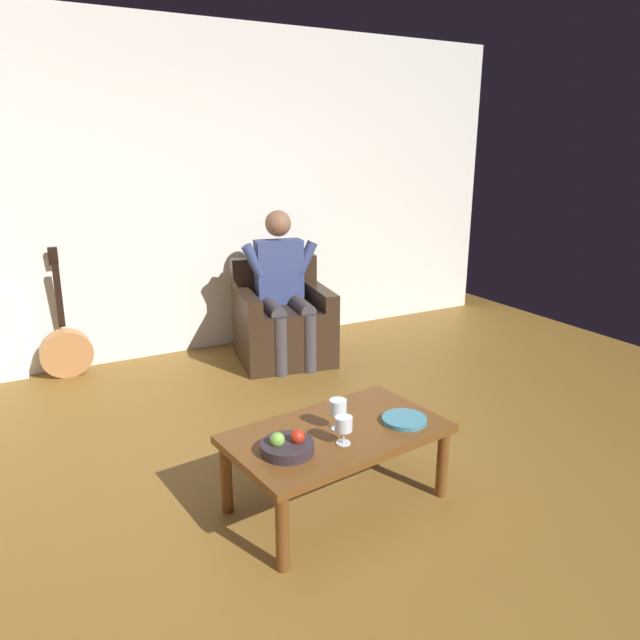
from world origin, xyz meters
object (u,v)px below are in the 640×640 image
(person_seated, at_px, (283,283))
(guitar, at_px, (66,349))
(armchair, at_px, (283,324))
(coffee_table, at_px, (337,440))
(wine_glass_near, at_px, (344,426))
(fruit_bowl, at_px, (287,446))
(wine_glass_far, at_px, (338,408))
(decorative_dish, at_px, (404,420))

(person_seated, distance_m, guitar, 1.81)
(armchair, distance_m, coffee_table, 2.20)
(person_seated, xyz_separation_m, coffee_table, (0.67, 2.07, -0.32))
(coffee_table, height_order, wine_glass_near, wine_glass_near)
(coffee_table, relative_size, fruit_bowl, 4.61)
(wine_glass_near, bearing_deg, coffee_table, -107.63)
(coffee_table, xyz_separation_m, wine_glass_near, (0.04, 0.13, 0.15))
(armchair, bearing_deg, person_seated, 90.00)
(armchair, relative_size, guitar, 0.83)
(person_seated, bearing_deg, armchair, -90.00)
(guitar, bearing_deg, armchair, 165.26)
(wine_glass_far, height_order, decorative_dish, wine_glass_far)
(armchair, relative_size, person_seated, 0.68)
(armchair, height_order, person_seated, person_seated)
(wine_glass_far, bearing_deg, person_seated, -107.72)
(armchair, bearing_deg, guitar, -5.11)
(wine_glass_far, bearing_deg, coffee_table, 40.11)
(fruit_bowl, xyz_separation_m, decorative_dish, (-0.67, 0.00, -0.02))
(decorative_dish, bearing_deg, wine_glass_far, -15.06)
(wine_glass_near, bearing_deg, fruit_bowl, -11.02)
(person_seated, bearing_deg, fruit_bowl, 75.11)
(fruit_bowl, bearing_deg, decorative_dish, 179.72)
(person_seated, height_order, guitar, person_seated)
(guitar, relative_size, wine_glass_near, 7.43)
(wine_glass_near, xyz_separation_m, decorative_dish, (-0.40, -0.05, -0.08))
(guitar, relative_size, wine_glass_far, 6.50)
(guitar, xyz_separation_m, decorative_dish, (-1.38, 2.63, 0.20))
(armchair, bearing_deg, fruit_bowl, 75.27)
(person_seated, relative_size, coffee_table, 1.10)
(coffee_table, height_order, fruit_bowl, fruit_bowl)
(guitar, distance_m, decorative_dish, 2.97)
(person_seated, distance_m, fruit_bowl, 2.38)
(wine_glass_far, bearing_deg, fruit_bowl, 15.46)
(armchair, height_order, decorative_dish, armchair)
(guitar, bearing_deg, coffee_table, 111.95)
(wine_glass_far, bearing_deg, wine_glass_near, 69.98)
(armchair, height_order, fruit_bowl, armchair)
(armchair, height_order, wine_glass_near, armchair)
(wine_glass_near, relative_size, wine_glass_far, 0.88)
(coffee_table, relative_size, wine_glass_far, 7.22)
(person_seated, height_order, decorative_dish, person_seated)
(armchair, xyz_separation_m, fruit_bowl, (0.99, 2.18, 0.14))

